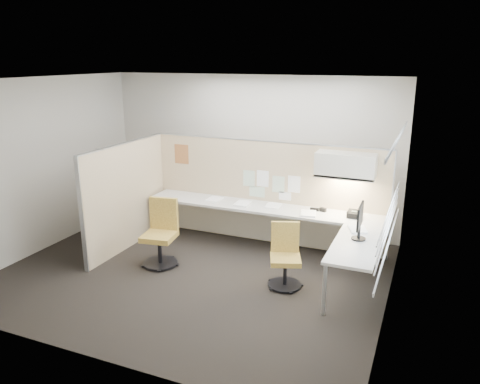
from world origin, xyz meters
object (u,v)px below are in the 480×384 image
at_px(chair_left, 161,235).
at_px(desk, 278,219).
at_px(phone, 354,214).
at_px(chair_right, 285,258).
at_px(monitor, 360,220).

bearing_deg(chair_left, desk, 24.46).
bearing_deg(phone, chair_right, -120.48).
relative_size(chair_left, phone, 4.70).
height_order(chair_left, monitor, monitor).
height_order(chair_left, chair_right, chair_left).
distance_m(monitor, phone, 0.94).
height_order(desk, monitor, monitor).
height_order(desk, chair_right, chair_right).
bearing_deg(chair_left, phone, 14.65).
bearing_deg(phone, monitor, -74.66).
bearing_deg(chair_right, chair_left, 160.99).
bearing_deg(desk, chair_left, -146.33).
xyz_separation_m(desk, monitor, (1.37, -0.72, 0.41)).
height_order(chair_left, phone, chair_left).
bearing_deg(desk, monitor, -27.77).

